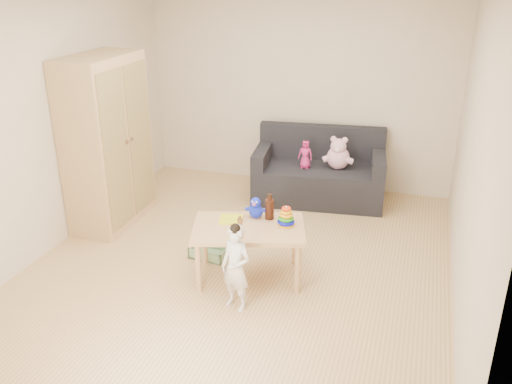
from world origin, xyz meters
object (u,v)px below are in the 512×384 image
(sofa, at_px, (318,183))
(toddler, at_px, (236,269))
(wardrobe, at_px, (107,142))
(play_table, at_px, (249,252))

(sofa, bearing_deg, toddler, -101.20)
(wardrobe, relative_size, toddler, 2.49)
(sofa, bearing_deg, wardrobe, -155.07)
(wardrobe, xyz_separation_m, play_table, (1.88, -0.71, -0.68))
(wardrobe, height_order, play_table, wardrobe)
(sofa, distance_m, toddler, 2.53)
(play_table, height_order, toddler, toddler)
(play_table, bearing_deg, sofa, 82.74)
(play_table, xyz_separation_m, toddler, (0.05, -0.50, 0.11))
(play_table, bearing_deg, toddler, -84.24)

